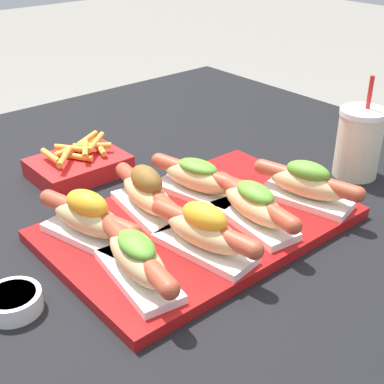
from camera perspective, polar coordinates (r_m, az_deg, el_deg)
patio_table at (r=1.14m, az=-4.76°, el=-16.22°), size 1.35×1.16×0.69m
serving_tray at (r=0.85m, az=0.88°, el=-3.40°), size 0.47×0.31×0.02m
hot_dog_0 at (r=0.70m, az=-5.88°, el=-7.08°), size 0.08×0.19×0.07m
hot_dog_1 at (r=0.75m, az=1.32°, el=-4.18°), size 0.08×0.19×0.08m
hot_dog_2 at (r=0.82m, az=6.68°, el=-1.41°), size 0.08×0.20×0.07m
hot_dog_3 at (r=0.89m, az=12.13°, el=0.89°), size 0.09×0.19×0.07m
hot_dog_4 at (r=0.79m, az=-10.99°, el=-2.71°), size 0.10×0.19×0.08m
hot_dog_5 at (r=0.85m, az=-4.83°, el=-0.12°), size 0.08×0.19×0.08m
hot_dog_6 at (r=0.90m, az=0.59°, el=1.51°), size 0.09×0.19×0.06m
sauce_bowl at (r=0.72m, az=-18.56°, el=-10.94°), size 0.07×0.07×0.03m
drink_cup at (r=1.04m, az=17.37°, el=5.04°), size 0.09×0.09×0.19m
fries_basket at (r=1.04m, az=-11.97°, el=2.90°), size 0.17×0.13×0.06m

